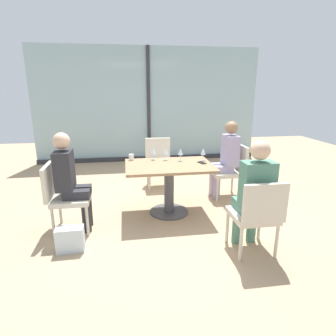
{
  "coord_description": "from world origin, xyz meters",
  "views": [
    {
      "loc": [
        -0.6,
        -3.8,
        1.77
      ],
      "look_at": [
        0.0,
        0.1,
        0.65
      ],
      "focal_mm": 30.41,
      "sensor_mm": 36.0,
      "label": 1
    }
  ],
  "objects_px": {
    "wine_glass_2": "(203,152)",
    "coffee_cup": "(131,157)",
    "chair_near_window": "(159,160)",
    "wine_glass_0": "(180,152)",
    "chair_side_end": "(63,194)",
    "person_front_right": "(254,191)",
    "chair_far_right": "(232,168)",
    "person_far_right": "(226,156)",
    "chair_front_right": "(257,213)",
    "cell_phone_on_table": "(202,163)",
    "dining_table_main": "(169,178)",
    "wine_glass_3": "(153,151)",
    "wine_glass_1": "(166,151)",
    "person_side_end": "(70,178)",
    "handbag_0": "(70,239)"
  },
  "relations": [
    {
      "from": "chair_far_right",
      "to": "wine_glass_1",
      "type": "distance_m",
      "value": 1.21
    },
    {
      "from": "chair_side_end",
      "to": "coffee_cup",
      "type": "distance_m",
      "value": 1.12
    },
    {
      "from": "person_side_end",
      "to": "wine_glass_2",
      "type": "xyz_separation_m",
      "value": [
        1.81,
        0.46,
        0.16
      ]
    },
    {
      "from": "dining_table_main",
      "to": "person_front_right",
      "type": "height_order",
      "value": "person_front_right"
    },
    {
      "from": "person_far_right",
      "to": "chair_front_right",
      "type": "bearing_deg",
      "value": -98.8
    },
    {
      "from": "chair_far_right",
      "to": "coffee_cup",
      "type": "relative_size",
      "value": 9.67
    },
    {
      "from": "person_front_right",
      "to": "cell_phone_on_table",
      "type": "relative_size",
      "value": 8.75
    },
    {
      "from": "chair_far_right",
      "to": "wine_glass_0",
      "type": "height_order",
      "value": "wine_glass_0"
    },
    {
      "from": "person_side_end",
      "to": "person_front_right",
      "type": "relative_size",
      "value": 1.0
    },
    {
      "from": "wine_glass_3",
      "to": "coffee_cup",
      "type": "distance_m",
      "value": 0.34
    },
    {
      "from": "chair_front_right",
      "to": "wine_glass_1",
      "type": "height_order",
      "value": "wine_glass_1"
    },
    {
      "from": "chair_near_window",
      "to": "wine_glass_3",
      "type": "xyz_separation_m",
      "value": [
        -0.19,
        -0.91,
        0.37
      ]
    },
    {
      "from": "person_front_right",
      "to": "cell_phone_on_table",
      "type": "bearing_deg",
      "value": 103.92
    },
    {
      "from": "wine_glass_2",
      "to": "handbag_0",
      "type": "bearing_deg",
      "value": -151.18
    },
    {
      "from": "chair_front_right",
      "to": "chair_far_right",
      "type": "xyz_separation_m",
      "value": [
        0.37,
        1.7,
        0.0
      ]
    },
    {
      "from": "wine_glass_2",
      "to": "coffee_cup",
      "type": "relative_size",
      "value": 2.06
    },
    {
      "from": "wine_glass_2",
      "to": "wine_glass_3",
      "type": "bearing_deg",
      "value": 167.1
    },
    {
      "from": "coffee_cup",
      "to": "cell_phone_on_table",
      "type": "relative_size",
      "value": 0.62
    },
    {
      "from": "chair_front_right",
      "to": "wine_glass_1",
      "type": "xyz_separation_m",
      "value": [
        -0.76,
        1.49,
        0.37
      ]
    },
    {
      "from": "chair_side_end",
      "to": "wine_glass_1",
      "type": "bearing_deg",
      "value": 22.99
    },
    {
      "from": "chair_front_right",
      "to": "cell_phone_on_table",
      "type": "distance_m",
      "value": 1.28
    },
    {
      "from": "chair_far_right",
      "to": "wine_glass_0",
      "type": "bearing_deg",
      "value": -162.35
    },
    {
      "from": "person_side_end",
      "to": "person_front_right",
      "type": "xyz_separation_m",
      "value": [
        2.03,
        -0.79,
        0.0
      ]
    },
    {
      "from": "chair_side_end",
      "to": "wine_glass_2",
      "type": "relative_size",
      "value": 4.7
    },
    {
      "from": "chair_far_right",
      "to": "chair_near_window",
      "type": "xyz_separation_m",
      "value": [
        -1.12,
        0.74,
        0.0
      ]
    },
    {
      "from": "wine_glass_3",
      "to": "dining_table_main",
      "type": "bearing_deg",
      "value": -58.69
    },
    {
      "from": "chair_near_window",
      "to": "person_far_right",
      "type": "height_order",
      "value": "person_far_right"
    },
    {
      "from": "wine_glass_1",
      "to": "cell_phone_on_table",
      "type": "xyz_separation_m",
      "value": [
        0.48,
        -0.26,
        -0.13
      ]
    },
    {
      "from": "chair_far_right",
      "to": "chair_near_window",
      "type": "relative_size",
      "value": 1.0
    },
    {
      "from": "wine_glass_3",
      "to": "person_front_right",
      "type": "bearing_deg",
      "value": -56.5
    },
    {
      "from": "wine_glass_2",
      "to": "cell_phone_on_table",
      "type": "relative_size",
      "value": 1.28
    },
    {
      "from": "chair_side_end",
      "to": "person_front_right",
      "type": "distance_m",
      "value": 2.29
    },
    {
      "from": "dining_table_main",
      "to": "chair_side_end",
      "type": "distance_m",
      "value": 1.43
    },
    {
      "from": "chair_near_window",
      "to": "wine_glass_0",
      "type": "distance_m",
      "value": 1.11
    },
    {
      "from": "person_side_end",
      "to": "wine_glass_1",
      "type": "bearing_deg",
      "value": 24.73
    },
    {
      "from": "cell_phone_on_table",
      "to": "person_front_right",
      "type": "bearing_deg",
      "value": -98.89
    },
    {
      "from": "chair_side_end",
      "to": "person_far_right",
      "type": "distance_m",
      "value": 2.54
    },
    {
      "from": "wine_glass_3",
      "to": "cell_phone_on_table",
      "type": "bearing_deg",
      "value": -24.59
    },
    {
      "from": "wine_glass_2",
      "to": "coffee_cup",
      "type": "distance_m",
      "value": 1.06
    },
    {
      "from": "cell_phone_on_table",
      "to": "chair_far_right",
      "type": "bearing_deg",
      "value": 13.38
    },
    {
      "from": "person_far_right",
      "to": "handbag_0",
      "type": "xyz_separation_m",
      "value": [
        -2.26,
        -1.31,
        -0.56
      ]
    },
    {
      "from": "handbag_0",
      "to": "person_front_right",
      "type": "bearing_deg",
      "value": -9.01
    },
    {
      "from": "coffee_cup",
      "to": "person_front_right",
      "type": "bearing_deg",
      "value": -48.5
    },
    {
      "from": "dining_table_main",
      "to": "chair_near_window",
      "type": "height_order",
      "value": "chair_near_window"
    },
    {
      "from": "chair_near_window",
      "to": "handbag_0",
      "type": "bearing_deg",
      "value": -121.32
    },
    {
      "from": "dining_table_main",
      "to": "coffee_cup",
      "type": "height_order",
      "value": "coffee_cup"
    },
    {
      "from": "chair_far_right",
      "to": "chair_near_window",
      "type": "distance_m",
      "value": 1.34
    },
    {
      "from": "chair_near_window",
      "to": "person_side_end",
      "type": "xyz_separation_m",
      "value": [
        -1.28,
        -1.54,
        0.2
      ]
    },
    {
      "from": "chair_side_end",
      "to": "person_far_right",
      "type": "bearing_deg",
      "value": 18.36
    },
    {
      "from": "handbag_0",
      "to": "wine_glass_3",
      "type": "bearing_deg",
      "value": 45.88
    }
  ]
}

